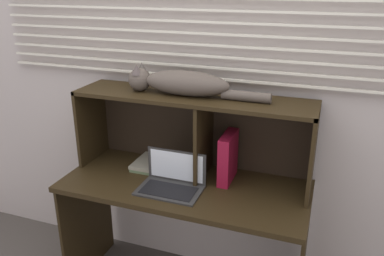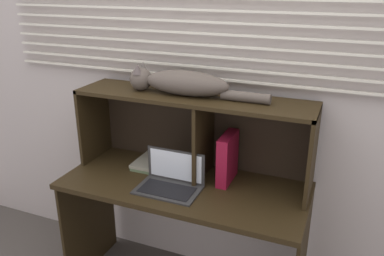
# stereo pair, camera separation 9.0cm
# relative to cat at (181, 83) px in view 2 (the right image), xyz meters

# --- Properties ---
(back_panel_with_blinds) EXTENTS (4.40, 0.08, 2.50)m
(back_panel_with_blinds) POSITION_rel_cat_xyz_m (0.07, 0.21, -0.06)
(back_panel_with_blinds) COLOR #BEB5B1
(back_panel_with_blinds) RESTS_ON ground
(desk) EXTENTS (1.38, 0.60, 0.77)m
(desk) POSITION_rel_cat_xyz_m (0.07, -0.13, -0.70)
(desk) COLOR black
(desk) RESTS_ON ground
(hutch_shelf_unit) EXTENTS (1.35, 0.32, 0.48)m
(hutch_shelf_unit) POSITION_rel_cat_xyz_m (0.08, 0.03, -0.22)
(hutch_shelf_unit) COLOR black
(hutch_shelf_unit) RESTS_ON desk
(cat) EXTENTS (0.81, 0.16, 0.16)m
(cat) POSITION_rel_cat_xyz_m (0.00, 0.00, 0.00)
(cat) COLOR #524941
(cat) RESTS_ON hutch_shelf_unit
(laptop) EXTENTS (0.34, 0.22, 0.20)m
(laptop) POSITION_rel_cat_xyz_m (0.02, -0.20, -0.51)
(laptop) COLOR #2E2E2E
(laptop) RESTS_ON desk
(binder_upright) EXTENTS (0.06, 0.22, 0.28)m
(binder_upright) POSITION_rel_cat_xyz_m (0.28, -0.00, -0.41)
(binder_upright) COLOR maroon
(binder_upright) RESTS_ON desk
(book_stack) EXTENTS (0.17, 0.23, 0.04)m
(book_stack) POSITION_rel_cat_xyz_m (-0.21, 0.01, -0.53)
(book_stack) COLOR #566C4A
(book_stack) RESTS_ON desk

